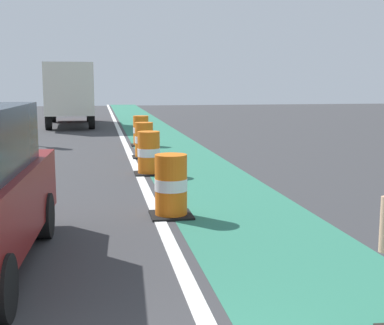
{
  "coord_description": "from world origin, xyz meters",
  "views": [
    {
      "loc": [
        -0.08,
        -2.5,
        2.33
      ],
      "look_at": [
        1.32,
        5.42,
        1.1
      ],
      "focal_mm": 49.59,
      "sensor_mm": 36.0,
      "label": 1
    }
  ],
  "objects_px": {
    "traffic_barrel_front": "(171,186)",
    "traffic_barrel_far": "(141,131)",
    "traffic_barrel_back": "(144,141)",
    "delivery_truck_down_block": "(70,91)",
    "traffic_barrel_mid": "(149,153)"
  },
  "relations": [
    {
      "from": "traffic_barrel_back",
      "to": "delivery_truck_down_block",
      "type": "xyz_separation_m",
      "value": [
        -2.81,
        12.65,
        1.31
      ]
    },
    {
      "from": "traffic_barrel_far",
      "to": "delivery_truck_down_block",
      "type": "bearing_deg",
      "value": 107.43
    },
    {
      "from": "traffic_barrel_front",
      "to": "traffic_barrel_far",
      "type": "bearing_deg",
      "value": 88.23
    },
    {
      "from": "traffic_barrel_back",
      "to": "delivery_truck_down_block",
      "type": "bearing_deg",
      "value": 102.52
    },
    {
      "from": "traffic_barrel_back",
      "to": "delivery_truck_down_block",
      "type": "distance_m",
      "value": 13.03
    },
    {
      "from": "traffic_barrel_front",
      "to": "traffic_barrel_far",
      "type": "relative_size",
      "value": 1.0
    },
    {
      "from": "traffic_barrel_mid",
      "to": "traffic_barrel_far",
      "type": "distance_m",
      "value": 6.18
    },
    {
      "from": "traffic_barrel_mid",
      "to": "traffic_barrel_front",
      "type": "bearing_deg",
      "value": -90.34
    },
    {
      "from": "traffic_barrel_back",
      "to": "traffic_barrel_far",
      "type": "height_order",
      "value": "same"
    },
    {
      "from": "traffic_barrel_far",
      "to": "traffic_barrel_front",
      "type": "bearing_deg",
      "value": -91.77
    },
    {
      "from": "traffic_barrel_back",
      "to": "delivery_truck_down_block",
      "type": "height_order",
      "value": "delivery_truck_down_block"
    },
    {
      "from": "delivery_truck_down_block",
      "to": "traffic_barrel_front",
      "type": "bearing_deg",
      "value": -82.44
    },
    {
      "from": "traffic_barrel_far",
      "to": "delivery_truck_down_block",
      "type": "height_order",
      "value": "delivery_truck_down_block"
    },
    {
      "from": "traffic_barrel_front",
      "to": "delivery_truck_down_block",
      "type": "relative_size",
      "value": 0.14
    },
    {
      "from": "traffic_barrel_mid",
      "to": "traffic_barrel_back",
      "type": "relative_size",
      "value": 1.0
    }
  ]
}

